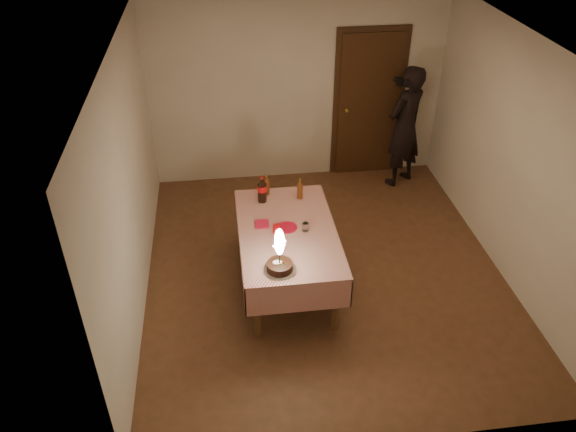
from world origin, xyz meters
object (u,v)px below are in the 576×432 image
Objects in this scene: cola_bottle at (262,190)px; photographer at (405,127)px; birthday_cake at (280,259)px; amber_bottle_left at (267,185)px; red_cup at (277,229)px; clear_cup at (305,227)px; red_plate at (287,227)px; amber_bottle_right at (300,189)px; dining_table at (287,238)px.

photographer reaches higher than cola_bottle.
birthday_cake is 1.87× the size of amber_bottle_left.
red_cup is 1.11× the size of clear_cup.
red_plate is 0.61m from amber_bottle_right.
amber_bottle_right is at bearing -139.29° from photographer.
cola_bottle is at bearing 110.80° from red_plate.
dining_table is at bearing -90.05° from red_plate.
clear_cup is 0.64m from amber_bottle_right.
birthday_cake reaches higher than amber_bottle_left.
dining_table is at bearing 18.19° from red_cup.
clear_cup is (0.19, -0.03, 0.14)m from dining_table.
photographer reaches higher than clear_cup.
photographer reaches higher than dining_table.
amber_bottle_right is (0.38, 1.24, -0.01)m from birthday_cake.
amber_bottle_left is (0.07, 0.14, -0.03)m from cola_bottle.
clear_cup is 0.28× the size of cola_bottle.
amber_bottle_left is (-0.14, 0.74, 0.22)m from dining_table.
birthday_cake is 1.23m from cola_bottle.
clear_cup is at bearing -66.71° from amber_bottle_left.
dining_table is at bearing -78.97° from amber_bottle_left.
dining_table is 2.78m from photographer.
amber_bottle_left is (0.01, 1.37, -0.01)m from birthday_cake.
red_cup is at bearing -177.91° from clear_cup.
photographer is at bearing 46.59° from red_plate.
amber_bottle_right is at bearing -19.81° from amber_bottle_left.
photographer is at bearing 32.65° from amber_bottle_left.
amber_bottle_right is at bearing 86.77° from clear_cup.
amber_bottle_left is at bearing 160.19° from amber_bottle_right.
dining_table is 7.82× the size of red_plate.
cola_bottle reaches higher than amber_bottle_right.
red_plate is 2.74m from photographer.
photographer is at bearing 40.71° from amber_bottle_right.
cola_bottle is at bearing -178.51° from amber_bottle_right.
cola_bottle is (-0.39, 0.62, 0.11)m from clear_cup.
dining_table is at bearing -70.65° from cola_bottle.
photographer is (2.03, 2.66, -0.01)m from birthday_cake.
red_cup is at bearing -161.81° from dining_table.
red_cup is 2.88m from photographer.
cola_bottle is at bearing 98.19° from red_cup.
cola_bottle reaches higher than amber_bottle_left.
red_cup reaches higher than clear_cup.
birthday_cake is 0.60m from red_cup.
red_cup is 0.06× the size of photographer.
red_cup is at bearing 86.40° from birthday_cake.
red_plate is (0.00, 0.04, 0.10)m from dining_table.
amber_bottle_right is at bearing 62.24° from red_cup.
red_plate is 0.20m from clear_cup.
clear_cup is at bearing -57.63° from cola_bottle.
red_cup is 0.73m from amber_bottle_right.
red_cup is (-0.12, -0.04, 0.15)m from dining_table.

